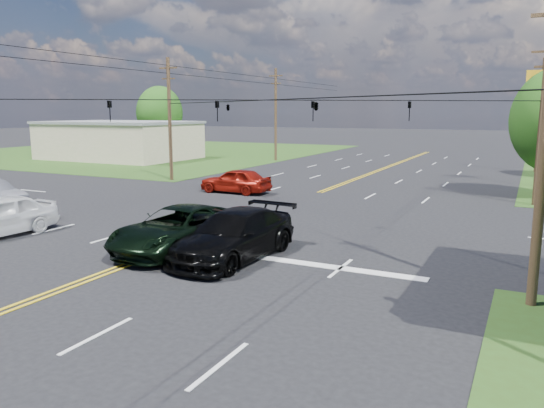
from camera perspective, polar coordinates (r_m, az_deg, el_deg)
The scene contains 15 objects.
ground at distance 28.63m, azimuth -0.67°, elevation -0.97°, with size 280.00×280.00×0.00m, color black.
grass_nw at distance 74.59m, azimuth -13.68°, elevation 5.51°, with size 46.00×48.00×0.03m, color #2A4416.
stop_bar at distance 19.50m, azimuth 1.80°, elevation -6.21°, with size 10.00×0.50×0.02m, color silver.
retail_nw at distance 63.66m, azimuth -16.06°, elevation 6.49°, with size 16.00×11.00×4.00m, color #BDB48D.
pole_nw at distance 42.69m, azimuth -10.95°, elevation 9.10°, with size 1.60×0.28×9.50m.
pole_ne at distance 34.06m, azimuth 26.99°, elevation 8.03°, with size 1.60×0.28×9.50m.
pole_left_far at distance 58.97m, azimuth 0.40°, elevation 9.71°, with size 1.60×0.28×10.00m.
pole_right_far at distance 53.06m, azimuth 26.88°, elevation 8.62°, with size 1.60×0.28×10.00m.
span_wire_signals at distance 28.12m, azimuth -0.69°, elevation 11.12°, with size 26.00×18.00×1.13m.
power_lines at distance 26.53m, azimuth -2.75°, elevation 16.81°, with size 26.04×100.00×0.64m.
tree_far_l at distance 72.51m, azimuth -12.00°, elevation 9.57°, with size 6.08×6.08×8.72m.
pickup_dkgreen at distance 21.09m, azimuth -9.97°, elevation -2.68°, with size 2.89×6.26×1.74m, color black.
suv_black at distance 19.74m, azimuth -4.09°, elevation -3.35°, with size 2.50×6.15×1.79m, color black.
sedan_red at distance 35.67m, azimuth -3.94°, elevation 2.53°, with size 1.95×4.86×1.65m, color maroon.
polesign_ne at distance 43.07m, azimuth 27.08°, elevation 10.37°, with size 2.31×0.46×8.34m.
Camera 1 is at (12.74, -13.06, 5.43)m, focal length 35.00 mm.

